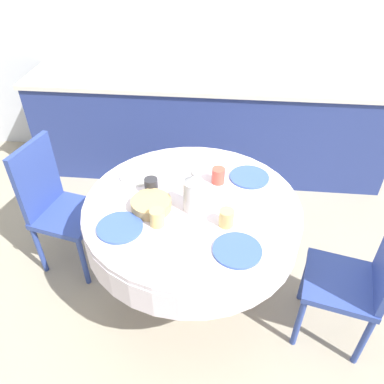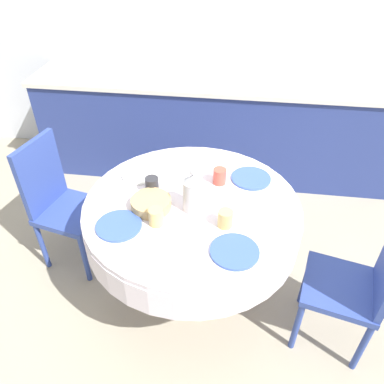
% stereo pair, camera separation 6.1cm
% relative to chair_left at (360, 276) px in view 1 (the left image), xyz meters
% --- Properties ---
extents(ground_plane, '(12.00, 12.00, 0.00)m').
position_rel_chair_left_xyz_m(ground_plane, '(-0.95, 0.23, -0.53)').
color(ground_plane, '#9E937F').
extents(wall_back, '(7.00, 0.05, 2.60)m').
position_rel_chair_left_xyz_m(wall_back, '(-0.95, 2.08, 0.77)').
color(wall_back, silver).
rests_on(wall_back, ground_plane).
extents(kitchen_counter, '(3.24, 0.64, 0.93)m').
position_rel_chair_left_xyz_m(kitchen_counter, '(-0.95, 1.75, -0.06)').
color(kitchen_counter, navy).
rests_on(kitchen_counter, ground_plane).
extents(dining_table, '(1.25, 1.25, 0.78)m').
position_rel_chair_left_xyz_m(dining_table, '(-0.95, 0.23, 0.12)').
color(dining_table, tan).
rests_on(dining_table, ground_plane).
extents(chair_left, '(0.48, 0.48, 0.96)m').
position_rel_chair_left_xyz_m(chair_left, '(0.00, 0.00, 0.00)').
color(chair_left, '#2D428E').
rests_on(chair_left, ground_plane).
extents(chair_right, '(0.48, 0.48, 0.96)m').
position_rel_chair_left_xyz_m(chair_right, '(-1.89, 0.45, 0.00)').
color(chair_right, '#2D428E').
rests_on(chair_right, ground_plane).
extents(plate_near_left, '(0.24, 0.24, 0.01)m').
position_rel_chair_left_xyz_m(plate_near_left, '(-1.30, -0.02, 0.26)').
color(plate_near_left, '#3856AD').
rests_on(plate_near_left, dining_table).
extents(cup_near_left, '(0.08, 0.08, 0.10)m').
position_rel_chair_left_xyz_m(cup_near_left, '(-1.11, 0.03, 0.30)').
color(cup_near_left, '#DBB766').
rests_on(cup_near_left, dining_table).
extents(plate_near_right, '(0.24, 0.24, 0.01)m').
position_rel_chair_left_xyz_m(plate_near_right, '(-0.69, -0.12, 0.26)').
color(plate_near_right, '#3856AD').
rests_on(plate_near_right, dining_table).
extents(cup_near_right, '(0.08, 0.08, 0.10)m').
position_rel_chair_left_xyz_m(cup_near_right, '(-0.75, 0.07, 0.30)').
color(cup_near_right, '#DBB766').
rests_on(cup_near_right, dining_table).
extents(plate_far_left, '(0.24, 0.24, 0.01)m').
position_rel_chair_left_xyz_m(plate_far_left, '(-1.31, 0.47, 0.26)').
color(plate_far_left, white).
rests_on(plate_far_left, dining_table).
extents(cup_far_left, '(0.08, 0.08, 0.10)m').
position_rel_chair_left_xyz_m(cup_far_left, '(-1.19, 0.30, 0.30)').
color(cup_far_left, '#28282D').
rests_on(cup_far_left, dining_table).
extents(plate_far_right, '(0.24, 0.24, 0.01)m').
position_rel_chair_left_xyz_m(plate_far_right, '(-0.61, 0.51, 0.26)').
color(plate_far_right, '#3856AD').
rests_on(plate_far_right, dining_table).
extents(cup_far_right, '(0.08, 0.08, 0.10)m').
position_rel_chair_left_xyz_m(cup_far_right, '(-0.81, 0.44, 0.30)').
color(cup_far_right, '#CC4C3D').
rests_on(cup_far_right, dining_table).
extents(coffee_carafe, '(0.11, 0.11, 0.27)m').
position_rel_chair_left_xyz_m(coffee_carafe, '(-0.93, 0.18, 0.37)').
color(coffee_carafe, '#B2B2B7').
rests_on(coffee_carafe, dining_table).
extents(bread_basket, '(0.22, 0.22, 0.06)m').
position_rel_chair_left_xyz_m(bread_basket, '(-1.17, 0.16, 0.28)').
color(bread_basket, tan).
rests_on(bread_basket, dining_table).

